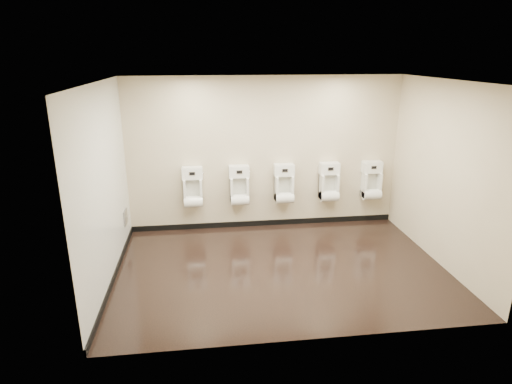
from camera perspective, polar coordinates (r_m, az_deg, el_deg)
ground at (r=6.72m, az=3.36°, el=-10.07°), size 5.00×3.50×0.00m
ceiling at (r=5.94m, az=3.87°, el=14.52°), size 5.00×3.50×0.00m
back_wall at (r=7.85m, az=1.20°, el=5.07°), size 5.00×0.02×2.80m
front_wall at (r=4.57m, az=7.70°, el=-4.75°), size 5.00×0.02×2.80m
left_wall at (r=6.23m, az=-19.63°, el=0.54°), size 0.02×3.50×2.80m
right_wall at (r=7.08m, az=23.89°, el=2.07°), size 0.02×3.50×2.80m
tile_overlay_left at (r=6.23m, az=-19.58°, el=0.54°), size 0.01×3.50×2.80m
skirting_back at (r=8.25m, az=1.16°, el=-4.13°), size 5.00×0.02×0.10m
skirting_left at (r=6.73m, az=-18.31°, el=-10.48°), size 0.02×3.50×0.10m
access_panel at (r=7.62m, az=-17.01°, el=-3.22°), size 0.04×0.25×0.25m
urinal_0 at (r=7.81m, az=-8.40°, el=0.25°), size 0.38×0.29×0.71m
urinal_1 at (r=7.83m, az=-2.23°, el=0.49°), size 0.38×0.29×0.71m
urinal_2 at (r=7.94m, az=3.76°, el=0.72°), size 0.38×0.29×0.71m
urinal_3 at (r=8.15m, az=9.71°, el=0.94°), size 0.38×0.29×0.71m
urinal_4 at (r=8.43m, az=15.14°, el=1.14°), size 0.38×0.29×0.71m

